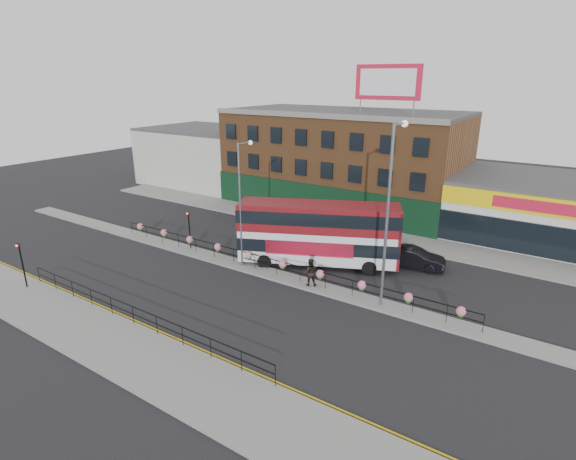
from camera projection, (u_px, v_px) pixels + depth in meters
The scene contains 20 objects.
ground at pixel (265, 273), 32.91m from camera, with size 120.00×120.00×0.00m, color black.
south_pavement at pixel (129, 351), 23.43m from camera, with size 60.00×4.00×0.15m, color gray.
north_pavement at pixel (341, 229), 42.35m from camera, with size 60.00×4.00×0.15m, color gray.
median at pixel (265, 272), 32.89m from camera, with size 60.00×1.60×0.15m, color gray.
yellow_line_inner at pixel (163, 333), 25.26m from camera, with size 60.00×0.10×0.01m, color gold.
yellow_line_outer at pixel (161, 334), 25.12m from camera, with size 60.00×0.10×0.01m, color gold.
brick_building at pixel (343, 159), 49.07m from camera, with size 25.00×12.21×10.30m.
supermarket at pixel (546, 209), 39.37m from camera, with size 15.00×12.25×5.30m.
warehouse_west at pixel (208, 155), 60.18m from camera, with size 15.50×12.00×7.30m.
billboard at pixel (388, 82), 39.15m from camera, with size 6.00×0.29×4.40m.
median_railing at pixel (265, 260), 32.57m from camera, with size 30.04×0.56×1.23m.
south_railing at pixel (133, 311), 25.68m from camera, with size 20.04×0.05×1.12m.
double_decker_bus at pixel (319, 228), 33.46m from camera, with size 12.00×7.49×4.82m.
car at pixel (413, 258), 33.71m from camera, with size 4.89×2.44×1.54m, color black.
pedestrian_a at pixel (245, 250), 34.17m from camera, with size 0.59×0.79×1.96m, color #292A33.
pedestrian_b at pixel (310, 272), 30.40m from camera, with size 1.18×1.10×1.93m, color black.
lamp_column_west at pixel (242, 195), 32.37m from camera, with size 0.33×1.61×9.20m.
lamp_column_east at pixel (390, 202), 26.15m from camera, with size 0.40×1.96×11.14m.
traffic_light_south at pixel (20, 255), 29.71m from camera, with size 0.15×0.28×3.65m.
traffic_light_median at pixel (189, 221), 36.61m from camera, with size 0.15×0.28×3.65m.
Camera 1 is at (18.03, -24.17, 13.67)m, focal length 28.00 mm.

